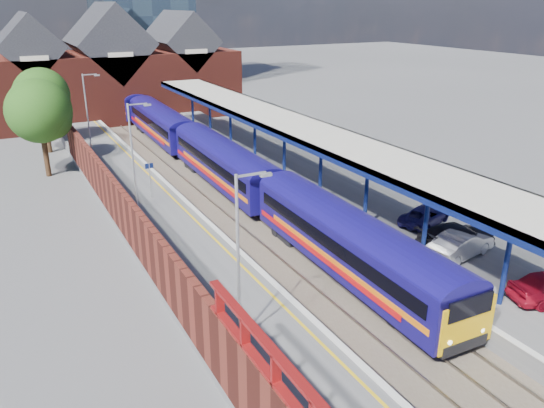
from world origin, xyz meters
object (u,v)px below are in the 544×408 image
Objects in this scene: parked_car_dark at (457,236)px; lamp_post_d at (88,109)px; train at (189,139)px; platform_sign at (150,174)px; lamp_post_c at (134,151)px; parked_car_silver at (461,244)px; lamp_post_b at (241,249)px; parked_car_blue at (425,215)px.

lamp_post_d is at bearing 29.75° from parked_car_dark.
platform_sign is at bearing -121.69° from train.
lamp_post_c is 20.13m from parked_car_silver.
lamp_post_b and lamp_post_d have the same top height.
parked_car_blue is (13.50, -12.41, -1.14)m from platform_sign.
platform_sign reaches higher than parked_car_dark.
parked_car_silver is 0.90× the size of parked_car_dark.
platform_sign is (-6.49, -10.52, 0.57)m from train.
platform_sign reaches higher than parked_car_silver.
lamp_post_c reaches higher than train.
parked_car_silver is (13.36, -30.68, -3.29)m from lamp_post_d.
parked_car_dark is (12.69, -15.73, -1.01)m from platform_sign.
lamp_post_d is 1.65× the size of parked_car_silver.
lamp_post_c is (-7.86, -12.52, 2.87)m from train.
parked_car_dark is at bearing -64.70° from lamp_post_d.
lamp_post_b is 32.00m from lamp_post_d.
parked_car_dark is (6.20, -26.25, -0.44)m from train.
parked_car_blue is (7.01, -22.93, -0.57)m from train.
lamp_post_c is 1.76× the size of parked_car_blue.
train is 9.06m from lamp_post_d.
train reaches higher than parked_car_dark.
parked_car_dark is 1.18× the size of parked_car_blue.
parked_car_silver is (13.36, 1.32, -3.29)m from lamp_post_b.
parked_car_silver is at bearing -47.70° from lamp_post_c.
train reaches higher than parked_car_blue.
lamp_post_b reaches higher than train.
platform_sign is at bearing 43.34° from parked_car_dark.
lamp_post_c is (0.00, 16.00, 0.00)m from lamp_post_b.
lamp_post_b is 18.20m from platform_sign.
lamp_post_b is 1.49× the size of parked_car_dark.
parked_car_dark is at bearing -51.11° from platform_sign.
parked_car_blue is at bearing -29.62° from parked_car_silver.
parked_car_blue is (14.86, -26.41, -3.44)m from lamp_post_d.
platform_sign is 0.59× the size of parked_car_silver.
platform_sign reaches higher than parked_car_blue.
platform_sign is 0.53× the size of parked_car_dark.
lamp_post_c is 18.47m from parked_car_blue.
train is 14.07× the size of parked_car_dark.
train is 12.37m from platform_sign.
lamp_post_d is at bearing 13.24° from parked_car_silver.
parked_car_dark is (14.05, -13.73, -3.31)m from lamp_post_c.
parked_car_dark is (14.05, -29.73, -3.31)m from lamp_post_d.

